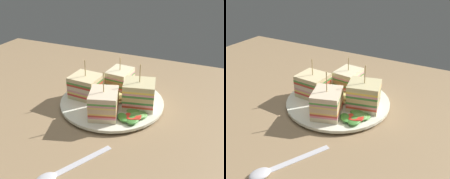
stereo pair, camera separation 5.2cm
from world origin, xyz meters
TOP-DOWN VIEW (x-y plane):
  - ground_plane at (0.00, 0.00)cm, footprint 127.03×72.93cm
  - plate at (0.00, 0.00)cm, footprint 26.05×26.05cm
  - sandwich_wedge_0 at (-1.03, 6.88)cm, footprint 8.01×8.80cm
  - sandwich_wedge_1 at (-6.96, -0.16)cm, footprint 8.62×8.05cm
  - sandwich_wedge_2 at (0.73, -6.92)cm, footprint 6.14×7.70cm
  - sandwich_wedge_3 at (6.93, 0.69)cm, footprint 7.65×7.01cm
  - chip_pile at (-1.03, 0.39)cm, footprint 5.21×7.17cm
  - salad_garnish at (-7.61, 5.48)cm, footprint 7.59×7.45cm
  - spoon at (-0.62, 25.73)cm, footprint 9.31×14.72cm

SIDE VIEW (x-z plane):
  - ground_plane at x=0.00cm, z-range -1.80..0.00cm
  - spoon at x=-0.62cm, z-range -0.10..0.90cm
  - plate at x=0.00cm, z-range 0.13..1.36cm
  - salad_garnish at x=-7.61cm, z-range 1.13..2.41cm
  - chip_pile at x=-1.03cm, z-range 1.17..2.86cm
  - sandwich_wedge_2 at x=0.73cm, z-range -0.57..8.43cm
  - sandwich_wedge_3 at x=6.93cm, z-range -0.90..9.06cm
  - sandwich_wedge_0 at x=-1.03cm, z-range -1.16..9.58cm
  - sandwich_wedge_1 at x=-6.96cm, z-range -0.98..9.89cm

